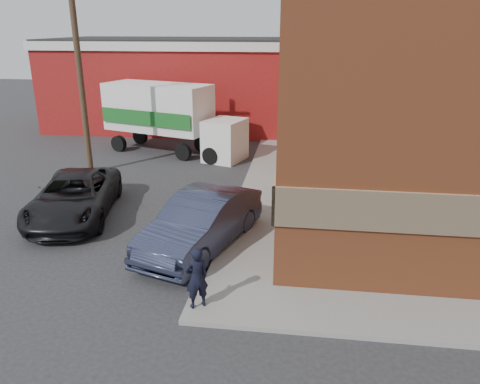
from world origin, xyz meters
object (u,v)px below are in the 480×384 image
at_px(utility_pole, 79,66).
at_px(box_truck, 170,114).
at_px(suv_a, 74,196).
at_px(brick_building, 474,72).
at_px(man, 197,278).
at_px(sedan, 201,222).
at_px(warehouse, 181,83).

relative_size(utility_pole, box_truck, 1.20).
bearing_deg(suv_a, brick_building, 7.82).
bearing_deg(utility_pole, man, -54.33).
distance_m(suv_a, box_truck, 9.06).
bearing_deg(sedan, warehouse, 124.22).
relative_size(sedan, suv_a, 0.94).
distance_m(brick_building, warehouse, 18.30).
relative_size(brick_building, man, 12.08).
bearing_deg(brick_building, box_truck, 163.79).
bearing_deg(box_truck, brick_building, 2.02).
relative_size(utility_pole, sedan, 1.78).
height_order(brick_building, warehouse, brick_building).
xyz_separation_m(utility_pole, sedan, (6.70, -6.88, -3.91)).
bearing_deg(box_truck, man, -53.77).
relative_size(brick_building, sedan, 3.60).
bearing_deg(brick_building, utility_pole, 179.98).
relative_size(sedan, box_truck, 0.68).
xyz_separation_m(suv_a, box_truck, (0.97, 8.92, 1.30)).
bearing_deg(brick_building, warehouse, 142.80).
bearing_deg(man, brick_building, -163.56).
relative_size(man, box_truck, 0.20).
distance_m(man, suv_a, 7.52).
height_order(sedan, box_truck, box_truck).
relative_size(warehouse, box_truck, 2.17).
distance_m(warehouse, box_truck, 7.30).
bearing_deg(suv_a, warehouse, 79.20).
height_order(warehouse, man, warehouse).
bearing_deg(brick_building, suv_a, -160.39).
distance_m(man, sedan, 3.35).
distance_m(utility_pole, man, 13.10).
height_order(utility_pole, sedan, utility_pole).
bearing_deg(warehouse, sedan, -73.78).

